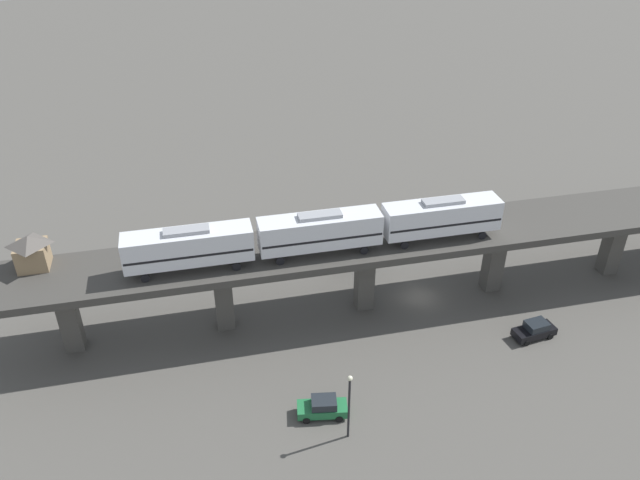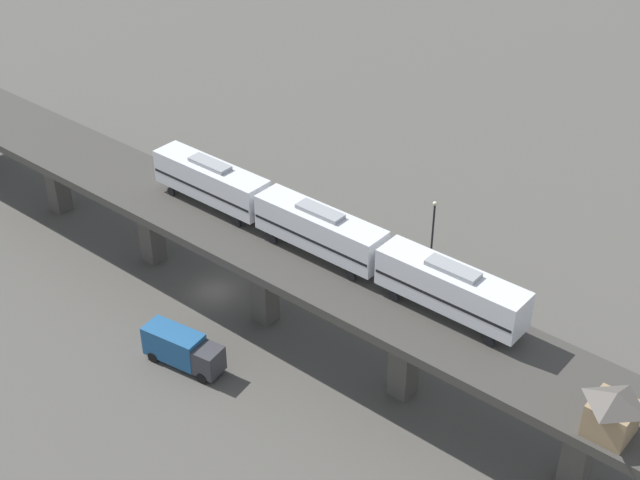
# 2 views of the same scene
# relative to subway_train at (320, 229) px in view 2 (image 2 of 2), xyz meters

# --- Properties ---
(ground_plane) EXTENTS (400.00, 400.00, 0.00)m
(ground_plane) POSITION_rel_subway_train_xyz_m (-0.93, -11.75, -11.06)
(ground_plane) COLOR #4C4944
(elevated_viaduct) EXTENTS (26.31, 91.86, 8.52)m
(elevated_viaduct) POSITION_rel_subway_train_xyz_m (-0.96, -11.94, -3.77)
(elevated_viaduct) COLOR #393733
(elevated_viaduct) RESTS_ON ground
(subway_train) EXTENTS (10.05, 37.03, 4.45)m
(subway_train) POSITION_rel_subway_train_xyz_m (0.00, 0.00, 0.00)
(subway_train) COLOR silver
(subway_train) RESTS_ON elevated_viaduct
(signal_hut) EXTENTS (3.79, 3.79, 3.40)m
(signal_hut) POSITION_rel_subway_train_xyz_m (9.05, 25.84, -0.74)
(signal_hut) COLOR #8C7251
(signal_hut) RESTS_ON elevated_viaduct
(street_car_green) EXTENTS (3.24, 4.75, 1.89)m
(street_car_green) POSITION_rel_subway_train_xyz_m (-12.10, 5.21, -10.13)
(street_car_green) COLOR #1E6638
(street_car_green) RESTS_ON ground
(street_car_black) EXTENTS (2.18, 4.51, 1.89)m
(street_car_black) POSITION_rel_subway_train_xyz_m (-11.52, -18.82, -10.13)
(street_car_black) COLOR black
(street_car_black) RESTS_ON ground
(delivery_truck) EXTENTS (2.68, 7.30, 3.20)m
(delivery_truck) POSITION_rel_subway_train_xyz_m (8.91, -8.27, -9.30)
(delivery_truck) COLOR #333338
(delivery_truck) RESTS_ON ground
(street_lamp) EXTENTS (0.44, 0.44, 6.94)m
(street_lamp) POSITION_rel_subway_train_xyz_m (-15.15, 4.24, -6.96)
(street_lamp) COLOR black
(street_lamp) RESTS_ON ground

